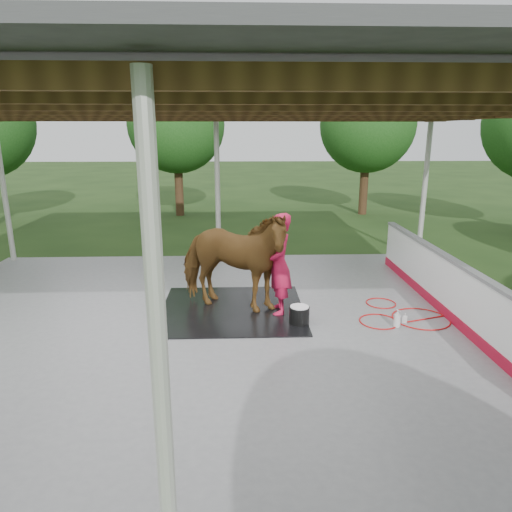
{
  "coord_description": "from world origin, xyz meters",
  "views": [
    {
      "loc": [
        0.6,
        -7.74,
        3.5
      ],
      "look_at": [
        0.9,
        0.71,
        1.2
      ],
      "focal_mm": 32.0,
      "sensor_mm": 36.0,
      "label": 1
    }
  ],
  "objects_px": {
    "handler": "(279,264)",
    "dasher_board": "(459,296)",
    "horse": "(232,260)",
    "wash_bucket": "(299,315)"
  },
  "relations": [
    {
      "from": "handler",
      "to": "dasher_board",
      "type": "bearing_deg",
      "value": 73.62
    },
    {
      "from": "dasher_board",
      "to": "horse",
      "type": "height_order",
      "value": "horse"
    },
    {
      "from": "dasher_board",
      "to": "handler",
      "type": "bearing_deg",
      "value": 168.44
    },
    {
      "from": "dasher_board",
      "to": "wash_bucket",
      "type": "distance_m",
      "value": 2.94
    },
    {
      "from": "horse",
      "to": "dasher_board",
      "type": "bearing_deg",
      "value": -78.61
    },
    {
      "from": "handler",
      "to": "wash_bucket",
      "type": "distance_m",
      "value": 1.05
    },
    {
      "from": "dasher_board",
      "to": "handler",
      "type": "relative_size",
      "value": 4.04
    },
    {
      "from": "horse",
      "to": "handler",
      "type": "bearing_deg",
      "value": -77.13
    },
    {
      "from": "horse",
      "to": "handler",
      "type": "xyz_separation_m",
      "value": [
        0.92,
        -0.16,
        -0.04
      ]
    },
    {
      "from": "wash_bucket",
      "to": "dasher_board",
      "type": "bearing_deg",
      "value": -1.73
    }
  ]
}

